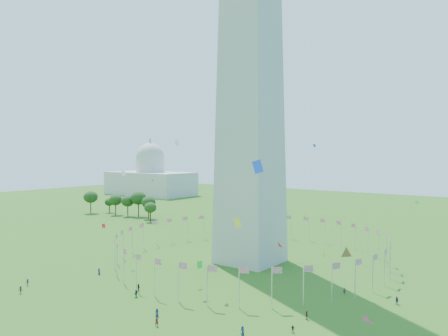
{
  "coord_description": "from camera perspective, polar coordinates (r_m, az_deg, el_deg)",
  "views": [
    {
      "loc": [
        72.49,
        -60.17,
        33.23
      ],
      "look_at": [
        1.29,
        35.0,
        29.08
      ],
      "focal_mm": 35.0,
      "sensor_mm": 36.0,
      "label": 1
    }
  ],
  "objects": [
    {
      "name": "ground",
      "position": [
        99.9,
        -13.35,
        -17.49
      ],
      "size": [
        600.0,
        600.0,
        0.0
      ],
      "primitive_type": "plane",
      "color": "#265714",
      "rests_on": "ground"
    },
    {
      "name": "tree_line_west",
      "position": [
        235.19,
        -12.8,
        -4.79
      ],
      "size": [
        55.19,
        15.87,
        12.9
      ],
      "color": "#29551C",
      "rests_on": "ground"
    },
    {
      "name": "flag_ring",
      "position": [
        134.97,
        3.43,
        -10.3
      ],
      "size": [
        80.24,
        80.24,
        9.0
      ],
      "color": "silver",
      "rests_on": "ground"
    },
    {
      "name": "capitol_building",
      "position": [
        348.62,
        -9.63,
        0.29
      ],
      "size": [
        70.0,
        35.0,
        46.0
      ],
      "primitive_type": null,
      "color": "beige",
      "rests_on": "ground"
    },
    {
      "name": "crowd",
      "position": [
        94.31,
        -9.13,
        -18.11
      ],
      "size": [
        78.85,
        71.96,
        1.88
      ],
      "color": "gray",
      "rests_on": "ground"
    },
    {
      "name": "kites_aloft",
      "position": [
        104.5,
        0.57,
        -6.55
      ],
      "size": [
        116.13,
        76.58,
        31.34
      ],
      "color": "blue",
      "rests_on": "ground"
    }
  ]
}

